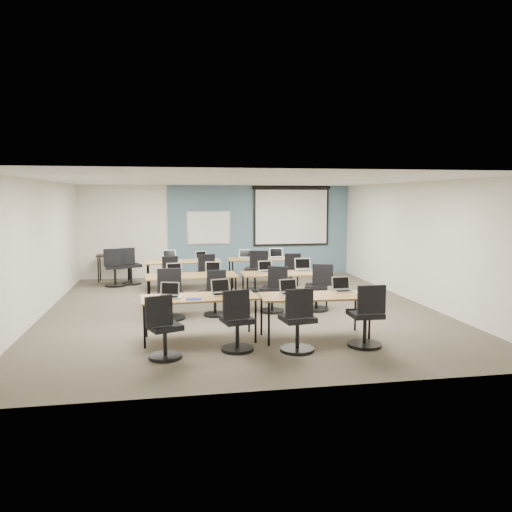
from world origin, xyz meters
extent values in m
cube|color=#6B6354|center=(0.00, 0.00, 0.00)|extent=(8.00, 9.00, 0.02)
cube|color=white|center=(0.00, 0.00, 2.70)|extent=(8.00, 9.00, 0.02)
cube|color=beige|center=(0.00, 4.50, 1.35)|extent=(8.00, 0.04, 2.70)
cube|color=beige|center=(0.00, -4.50, 1.35)|extent=(8.00, 0.04, 2.70)
cube|color=beige|center=(-4.00, 0.00, 1.35)|extent=(0.04, 9.00, 2.70)
cube|color=beige|center=(4.00, 0.00, 1.35)|extent=(0.04, 9.00, 2.70)
cube|color=#3D5977|center=(1.25, 4.47, 1.35)|extent=(5.50, 0.04, 2.70)
cube|color=silver|center=(-0.30, 4.43, 1.45)|extent=(1.28, 0.02, 0.98)
cube|color=white|center=(-0.30, 4.42, 1.45)|extent=(1.20, 0.02, 0.90)
cube|color=black|center=(2.20, 4.41, 1.80)|extent=(2.32, 0.03, 1.82)
cube|color=white|center=(2.20, 4.40, 1.76)|extent=(2.20, 0.02, 1.62)
cylinder|color=black|center=(2.20, 4.40, 2.64)|extent=(2.40, 0.10, 0.10)
cube|color=brown|center=(-0.99, -2.15, 0.71)|extent=(1.89, 0.79, 0.03)
cylinder|color=black|center=(-1.88, -2.48, 0.35)|extent=(0.04, 0.04, 0.70)
cylinder|color=black|center=(-0.11, -2.48, 0.35)|extent=(0.04, 0.04, 0.70)
cylinder|color=black|center=(-1.88, -1.81, 0.35)|extent=(0.04, 0.04, 0.70)
cylinder|color=black|center=(-0.11, -1.81, 0.35)|extent=(0.04, 0.04, 0.70)
cube|color=brown|center=(0.91, -2.37, 0.71)|extent=(1.82, 0.76, 0.03)
cylinder|color=black|center=(0.07, -2.69, 0.35)|extent=(0.04, 0.04, 0.70)
cylinder|color=black|center=(1.76, -2.69, 0.35)|extent=(0.04, 0.04, 0.70)
cylinder|color=black|center=(0.07, -2.05, 0.35)|extent=(0.04, 0.04, 0.70)
cylinder|color=black|center=(1.76, -2.05, 0.35)|extent=(0.04, 0.04, 0.70)
cube|color=#926340|center=(-1.01, 0.16, 0.71)|extent=(1.90, 0.79, 0.03)
cylinder|color=black|center=(-1.90, -0.17, 0.35)|extent=(0.04, 0.04, 0.70)
cylinder|color=black|center=(-0.13, -0.17, 0.35)|extent=(0.04, 0.04, 0.70)
cylinder|color=black|center=(-1.90, 0.50, 0.35)|extent=(0.04, 0.04, 0.70)
cylinder|color=black|center=(-0.13, 0.50, 0.35)|extent=(0.04, 0.04, 0.70)
cube|color=brown|center=(0.98, 0.13, 0.71)|extent=(1.84, 0.77, 0.03)
cylinder|color=black|center=(0.12, -0.20, 0.35)|extent=(0.04, 0.04, 0.70)
cylinder|color=black|center=(1.84, -0.20, 0.35)|extent=(0.04, 0.04, 0.70)
cylinder|color=black|center=(0.12, 0.45, 0.35)|extent=(0.04, 0.04, 0.70)
cylinder|color=black|center=(1.84, 0.45, 0.35)|extent=(0.04, 0.04, 0.70)
cube|color=#AA6931|center=(-1.11, 2.52, 0.71)|extent=(1.91, 0.80, 0.03)
cylinder|color=black|center=(-2.01, 2.18, 0.35)|extent=(0.04, 0.04, 0.70)
cylinder|color=black|center=(-0.21, 2.18, 0.35)|extent=(0.04, 0.04, 0.70)
cylinder|color=black|center=(-2.01, 2.85, 0.35)|extent=(0.04, 0.04, 0.70)
cylinder|color=black|center=(-0.21, 2.85, 0.35)|extent=(0.04, 0.04, 0.70)
cube|color=brown|center=(1.01, 2.72, 0.71)|extent=(1.85, 0.77, 0.03)
cylinder|color=black|center=(0.14, 2.39, 0.35)|extent=(0.04, 0.04, 0.70)
cylinder|color=black|center=(1.88, 2.39, 0.35)|extent=(0.04, 0.04, 0.70)
cylinder|color=black|center=(0.14, 3.04, 0.35)|extent=(0.04, 0.04, 0.70)
cylinder|color=black|center=(1.88, 3.04, 0.35)|extent=(0.04, 0.04, 0.70)
cube|color=silver|center=(-1.47, -2.17, 0.74)|extent=(0.32, 0.23, 0.02)
cube|color=black|center=(-1.47, -2.19, 0.75)|extent=(0.27, 0.13, 0.00)
cube|color=silver|center=(-1.47, -2.04, 0.86)|extent=(0.32, 0.06, 0.22)
cube|color=black|center=(-1.47, -2.05, 0.86)|extent=(0.28, 0.04, 0.18)
ellipsoid|color=white|center=(-1.32, -2.25, 0.74)|extent=(0.09, 0.12, 0.04)
cylinder|color=black|center=(-1.56, -3.03, 0.03)|extent=(0.49, 0.49, 0.05)
cylinder|color=black|center=(-1.56, -3.03, 0.22)|extent=(0.06, 0.06, 0.44)
cube|color=black|center=(-1.56, -3.03, 0.48)|extent=(0.44, 0.44, 0.08)
cube|color=black|center=(-1.64, -3.21, 0.76)|extent=(0.40, 0.06, 0.44)
cube|color=silver|center=(-0.62, -2.08, 0.74)|extent=(0.33, 0.24, 0.02)
cube|color=black|center=(-0.62, -2.10, 0.75)|extent=(0.28, 0.14, 0.00)
cube|color=silver|center=(-0.62, -1.95, 0.87)|extent=(0.33, 0.06, 0.23)
cube|color=black|center=(-0.62, -1.95, 0.87)|extent=(0.29, 0.04, 0.19)
ellipsoid|color=white|center=(-0.42, -2.30, 0.74)|extent=(0.08, 0.11, 0.04)
cylinder|color=black|center=(-0.46, -2.84, 0.03)|extent=(0.51, 0.51, 0.05)
cylinder|color=black|center=(-0.46, -2.84, 0.22)|extent=(0.06, 0.06, 0.45)
cube|color=black|center=(-0.46, -2.84, 0.49)|extent=(0.45, 0.45, 0.08)
cube|color=black|center=(-0.51, -3.04, 0.77)|extent=(0.41, 0.06, 0.44)
cube|color=#9C9CA8|center=(0.52, -2.23, 0.74)|extent=(0.32, 0.23, 0.02)
cube|color=black|center=(0.52, -2.25, 0.75)|extent=(0.27, 0.14, 0.00)
cube|color=#9C9CA8|center=(0.52, -2.10, 0.86)|extent=(0.32, 0.06, 0.22)
cube|color=black|center=(0.52, -2.11, 0.86)|extent=(0.28, 0.04, 0.18)
ellipsoid|color=white|center=(0.79, -2.35, 0.74)|extent=(0.08, 0.11, 0.03)
cylinder|color=black|center=(0.45, -3.03, 0.03)|extent=(0.54, 0.54, 0.05)
cylinder|color=black|center=(0.45, -3.03, 0.24)|extent=(0.06, 0.06, 0.47)
cube|color=black|center=(0.45, -3.03, 0.51)|extent=(0.47, 0.47, 0.08)
cube|color=black|center=(0.41, -3.24, 0.79)|extent=(0.43, 0.06, 0.44)
cube|color=silver|center=(1.49, -2.18, 0.74)|extent=(0.33, 0.24, 0.02)
cube|color=black|center=(1.49, -2.20, 0.75)|extent=(0.28, 0.14, 0.00)
cube|color=silver|center=(1.49, -2.05, 0.87)|extent=(0.33, 0.06, 0.23)
cube|color=black|center=(1.49, -2.06, 0.87)|extent=(0.29, 0.04, 0.19)
ellipsoid|color=white|center=(1.67, -2.36, 0.74)|extent=(0.08, 0.10, 0.03)
cylinder|color=black|center=(1.56, -2.98, 0.03)|extent=(0.55, 0.55, 0.05)
cylinder|color=black|center=(1.56, -2.98, 0.24)|extent=(0.06, 0.06, 0.48)
cube|color=black|center=(1.56, -2.98, 0.52)|extent=(0.48, 0.48, 0.08)
cube|color=black|center=(1.57, -3.20, 0.80)|extent=(0.44, 0.06, 0.44)
cube|color=silver|center=(-1.37, 0.20, 0.74)|extent=(0.32, 0.23, 0.02)
cube|color=black|center=(-1.37, 0.18, 0.75)|extent=(0.27, 0.14, 0.00)
cube|color=silver|center=(-1.37, 0.33, 0.86)|extent=(0.32, 0.06, 0.22)
cube|color=black|center=(-1.37, 0.32, 0.86)|extent=(0.28, 0.04, 0.18)
ellipsoid|color=white|center=(-1.26, 0.14, 0.74)|extent=(0.09, 0.11, 0.04)
cylinder|color=black|center=(-1.47, -0.64, 0.03)|extent=(0.55, 0.55, 0.05)
cylinder|color=black|center=(-1.47, -0.64, 0.24)|extent=(0.06, 0.06, 0.49)
cube|color=black|center=(-1.47, -0.64, 0.53)|extent=(0.49, 0.49, 0.08)
cube|color=black|center=(-1.48, -0.87, 0.81)|extent=(0.45, 0.06, 0.44)
cube|color=silver|center=(-0.55, 0.24, 0.74)|extent=(0.33, 0.24, 0.02)
cube|color=black|center=(-0.55, 0.22, 0.75)|extent=(0.28, 0.14, 0.00)
cube|color=silver|center=(-0.55, 0.37, 0.87)|extent=(0.33, 0.06, 0.23)
cube|color=black|center=(-0.55, 0.36, 0.87)|extent=(0.29, 0.04, 0.18)
ellipsoid|color=white|center=(-0.42, 0.03, 0.74)|extent=(0.06, 0.09, 0.03)
cylinder|color=black|center=(-0.59, -0.51, 0.03)|extent=(0.46, 0.46, 0.05)
cylinder|color=black|center=(-0.59, -0.51, 0.20)|extent=(0.06, 0.06, 0.41)
cube|color=black|center=(-0.59, -0.51, 0.45)|extent=(0.41, 0.41, 0.08)
cube|color=black|center=(-0.57, -0.69, 0.73)|extent=(0.37, 0.06, 0.44)
cube|color=silver|center=(0.61, 0.27, 0.74)|extent=(0.31, 0.23, 0.02)
cube|color=black|center=(0.61, 0.25, 0.75)|extent=(0.27, 0.13, 0.00)
cube|color=silver|center=(0.61, 0.39, 0.86)|extent=(0.31, 0.06, 0.22)
cube|color=black|center=(0.61, 0.39, 0.86)|extent=(0.27, 0.04, 0.18)
ellipsoid|color=white|center=(0.82, 0.13, 0.74)|extent=(0.08, 0.11, 0.03)
cylinder|color=black|center=(0.60, -0.40, 0.03)|extent=(0.49, 0.49, 0.05)
cylinder|color=black|center=(0.60, -0.40, 0.22)|extent=(0.06, 0.06, 0.44)
cube|color=black|center=(0.60, -0.40, 0.48)|extent=(0.44, 0.44, 0.08)
cube|color=black|center=(0.68, -0.59, 0.76)|extent=(0.40, 0.06, 0.44)
cube|color=silver|center=(1.48, 0.32, 0.74)|extent=(0.36, 0.26, 0.02)
cube|color=black|center=(1.48, 0.30, 0.75)|extent=(0.30, 0.15, 0.00)
cube|color=silver|center=(1.48, 0.46, 0.88)|extent=(0.36, 0.07, 0.25)
cube|color=black|center=(1.48, 0.46, 0.88)|extent=(0.32, 0.05, 0.20)
ellipsoid|color=white|center=(1.68, 0.15, 0.74)|extent=(0.06, 0.09, 0.03)
cylinder|color=black|center=(1.54, -0.41, 0.03)|extent=(0.52, 0.52, 0.05)
cylinder|color=black|center=(1.54, -0.41, 0.23)|extent=(0.06, 0.06, 0.46)
cube|color=black|center=(1.54, -0.41, 0.50)|extent=(0.46, 0.46, 0.08)
cube|color=black|center=(1.61, -0.61, 0.78)|extent=(0.42, 0.06, 0.44)
cube|color=#AAA9B6|center=(-1.46, 2.72, 0.74)|extent=(0.34, 0.25, 0.02)
cube|color=black|center=(-1.46, 2.70, 0.75)|extent=(0.29, 0.15, 0.00)
cube|color=#AAA9B6|center=(-1.46, 2.86, 0.87)|extent=(0.34, 0.06, 0.24)
cube|color=black|center=(-1.46, 2.85, 0.87)|extent=(0.30, 0.04, 0.19)
ellipsoid|color=white|center=(-1.17, 2.53, 0.74)|extent=(0.08, 0.10, 0.03)
cylinder|color=black|center=(-1.44, 1.93, 0.03)|extent=(0.46, 0.46, 0.05)
cylinder|color=black|center=(-1.44, 1.93, 0.21)|extent=(0.06, 0.06, 0.41)
cube|color=black|center=(-1.44, 1.93, 0.45)|extent=(0.41, 0.41, 0.08)
cube|color=black|center=(-1.45, 1.74, 0.73)|extent=(0.38, 0.06, 0.44)
cube|color=#B2B2BD|center=(-0.65, 2.58, 0.74)|extent=(0.30, 0.22, 0.02)
cube|color=black|center=(-0.65, 2.56, 0.75)|extent=(0.25, 0.13, 0.00)
cube|color=#B2B2BD|center=(-0.65, 2.70, 0.86)|extent=(0.30, 0.06, 0.21)
cube|color=black|center=(-0.65, 2.70, 0.86)|extent=(0.26, 0.04, 0.17)
ellipsoid|color=white|center=(-0.29, 2.52, 0.74)|extent=(0.07, 0.09, 0.03)
cylinder|color=black|center=(-0.55, 1.85, 0.03)|extent=(0.51, 0.51, 0.05)
cylinder|color=black|center=(-0.55, 1.85, 0.22)|extent=(0.06, 0.06, 0.45)
cube|color=black|center=(-0.55, 1.85, 0.49)|extent=(0.45, 0.45, 0.08)
cube|color=black|center=(-0.59, 1.65, 0.77)|extent=(0.41, 0.06, 0.44)
cube|color=#AFAFBB|center=(0.53, 2.66, 0.74)|extent=(0.32, 0.23, 0.02)
cube|color=black|center=(0.53, 2.64, 0.75)|extent=(0.27, 0.13, 0.00)
cube|color=#AFAFBB|center=(0.53, 2.79, 0.86)|extent=(0.32, 0.06, 0.22)
cube|color=black|center=(0.53, 2.78, 0.86)|extent=(0.28, 0.04, 0.18)
ellipsoid|color=white|center=(0.79, 2.47, 0.74)|extent=(0.07, 0.10, 0.03)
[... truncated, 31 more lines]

